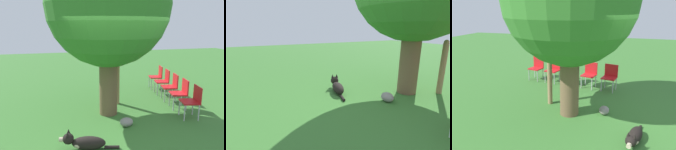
{
  "view_description": "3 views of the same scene",
  "coord_description": "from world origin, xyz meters",
  "views": [
    {
      "loc": [
        -1.43,
        -4.49,
        2.33
      ],
      "look_at": [
        -0.04,
        0.75,
        1.1
      ],
      "focal_mm": 35.0,
      "sensor_mm": 36.0,
      "label": 1
    },
    {
      "loc": [
        2.88,
        -2.68,
        1.63
      ],
      "look_at": [
        -0.82,
        -0.75,
        0.5
      ],
      "focal_mm": 28.0,
      "sensor_mm": 36.0,
      "label": 2
    },
    {
      "loc": [
        -5.02,
        -0.41,
        2.64
      ],
      "look_at": [
        -0.24,
        1.0,
        1.07
      ],
      "focal_mm": 35.0,
      "sensor_mm": 36.0,
      "label": 3
    }
  ],
  "objects": [
    {
      "name": "ground_plane",
      "position": [
        0.0,
        0.0,
        0.0
      ],
      "size": [
        30.0,
        30.0,
        0.0
      ],
      "primitive_type": "plane",
      "color": "#38702D"
    },
    {
      "name": "dog",
      "position": [
        -0.97,
        -0.69,
        0.14
      ],
      "size": [
        1.14,
        0.43,
        0.4
      ],
      "rotation": [
        0.0,
        0.0,
        2.9
      ],
      "color": "black",
      "rests_on": "ground_plane"
    },
    {
      "name": "fence_post",
      "position": [
        0.34,
        1.57,
        0.68
      ],
      "size": [
        0.13,
        0.13,
        1.36
      ],
      "color": "#937551",
      "rests_on": "ground_plane"
    },
    {
      "name": "garden_rock",
      "position": [
        0.12,
        0.03,
        0.1
      ],
      "size": [
        0.32,
        0.25,
        0.21
      ],
      "color": "gray",
      "rests_on": "ground_plane"
    }
  ]
}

